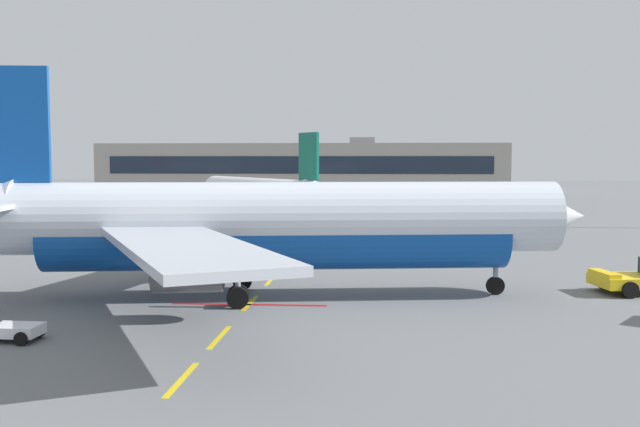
# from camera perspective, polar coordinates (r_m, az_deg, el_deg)

# --- Properties ---
(ground) EXTENTS (400.00, 400.00, 0.00)m
(ground) POSITION_cam_1_polar(r_m,az_deg,el_deg) (57.06, 20.28, -3.46)
(ground) COLOR slate
(apron_paint_markings) EXTENTS (8.00, 96.07, 0.01)m
(apron_paint_markings) POSITION_cam_1_polar(r_m,az_deg,el_deg) (53.66, -2.48, -3.67)
(apron_paint_markings) COLOR yellow
(apron_paint_markings) RESTS_ON ground
(airliner_foreground) EXTENTS (34.79, 34.28, 12.20)m
(airliner_foreground) POSITION_cam_1_polar(r_m,az_deg,el_deg) (39.09, -4.19, -0.84)
(airliner_foreground) COLOR silver
(airliner_foreground) RESTS_ON ground
(airliner_mid_left) EXTENTS (24.37, 26.25, 10.16)m
(airliner_mid_left) POSITION_cam_1_polar(r_m,az_deg,el_deg) (86.48, -4.70, 1.54)
(airliner_mid_left) COLOR white
(airliner_mid_left) RESTS_ON ground
(fuel_service_truck) EXTENTS (6.96, 6.25, 3.14)m
(fuel_service_truck) POSITION_cam_1_polar(r_m,az_deg,el_deg) (66.02, -19.88, -0.99)
(fuel_service_truck) COLOR black
(fuel_service_truck) RESTS_ON ground
(terminal_satellite) EXTENTS (94.17, 27.90, 12.52)m
(terminal_satellite) POSITION_cam_1_polar(r_m,az_deg,el_deg) (178.05, -1.23, 3.67)
(terminal_satellite) COLOR #9E998E
(terminal_satellite) RESTS_ON ground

